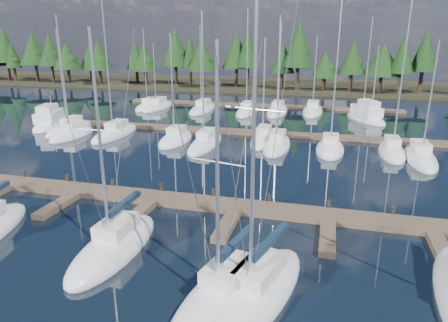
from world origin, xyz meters
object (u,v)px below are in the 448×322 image
(main_dock, at_px, (152,201))
(front_sailboat_3, at_px, (115,246))
(motor_yacht_right, at_px, (366,116))
(motor_yacht_left, at_px, (50,122))
(front_sailboat_4, at_px, (223,295))
(front_sailboat_5, at_px, (255,294))

(main_dock, xyz_separation_m, front_sailboat_3, (0.73, -6.47, 0.08))
(front_sailboat_3, distance_m, motor_yacht_right, 44.62)
(motor_yacht_left, bearing_deg, motor_yacht_right, 20.12)
(motor_yacht_left, height_order, motor_yacht_right, motor_yacht_left)
(front_sailboat_3, height_order, front_sailboat_4, front_sailboat_3)
(front_sailboat_4, height_order, motor_yacht_left, front_sailboat_4)
(front_sailboat_5, height_order, motor_yacht_right, front_sailboat_5)
(front_sailboat_5, relative_size, motor_yacht_left, 1.59)
(front_sailboat_5, bearing_deg, motor_yacht_right, 80.09)
(front_sailboat_5, distance_m, motor_yacht_left, 43.88)
(main_dock, distance_m, front_sailboat_3, 6.52)
(main_dock, relative_size, motor_yacht_left, 4.45)
(front_sailboat_3, bearing_deg, motor_yacht_left, 132.55)
(main_dock, height_order, motor_yacht_left, motor_yacht_left)
(front_sailboat_4, xyz_separation_m, motor_yacht_right, (9.05, 44.33, 0.24))
(main_dock, bearing_deg, front_sailboat_3, -83.56)
(front_sailboat_4, xyz_separation_m, motor_yacht_left, (-31.48, 29.48, 0.24))
(motor_yacht_left, relative_size, motor_yacht_right, 1.01)
(main_dock, height_order, front_sailboat_5, front_sailboat_5)
(main_dock, distance_m, motor_yacht_left, 31.40)
(front_sailboat_5, relative_size, motor_yacht_right, 1.60)
(main_dock, height_order, front_sailboat_3, front_sailboat_3)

